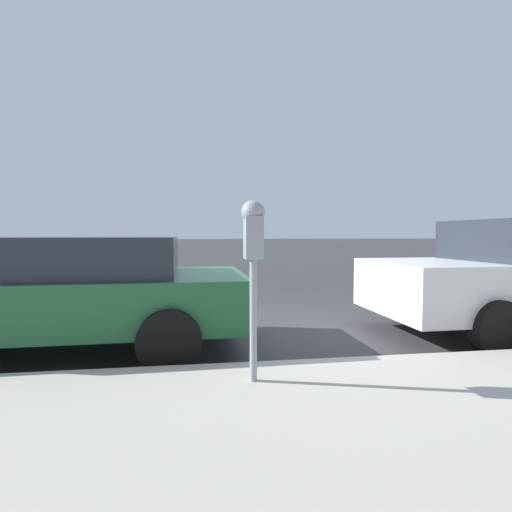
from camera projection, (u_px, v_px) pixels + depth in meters
ground_plane at (274, 325)px, 6.01m from camera, size 220.00×220.00×0.00m
parking_meter at (253, 244)px, 3.19m from camera, size 0.21×0.19×1.46m
car_green at (55, 290)px, 4.62m from camera, size 2.22×4.52×1.34m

